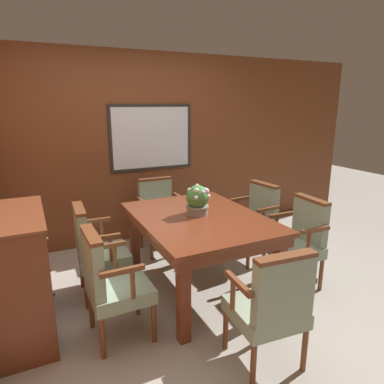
# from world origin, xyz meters

# --- Properties ---
(ground_plane) EXTENTS (14.00, 14.00, 0.00)m
(ground_plane) POSITION_xyz_m (0.00, 0.00, 0.00)
(ground_plane) COLOR #A39E93
(wall_back) EXTENTS (7.20, 0.08, 2.45)m
(wall_back) POSITION_xyz_m (0.00, 1.80, 1.23)
(wall_back) COLOR brown
(wall_back) RESTS_ON ground_plane
(dining_table) EXTENTS (1.13, 1.51, 0.77)m
(dining_table) POSITION_xyz_m (0.15, 0.20, 0.67)
(dining_table) COLOR maroon
(dining_table) RESTS_ON ground_plane
(chair_head_near) EXTENTS (0.54, 0.49, 0.91)m
(chair_head_near) POSITION_xyz_m (0.13, -0.94, 0.50)
(chair_head_near) COLOR brown
(chair_head_near) RESTS_ON ground_plane
(chair_right_near) EXTENTS (0.48, 0.53, 0.91)m
(chair_right_near) POSITION_xyz_m (1.11, -0.14, 0.50)
(chair_right_near) COLOR brown
(chair_right_near) RESTS_ON ground_plane
(chair_left_near) EXTENTS (0.47, 0.53, 0.91)m
(chair_left_near) POSITION_xyz_m (-0.79, -0.16, 0.50)
(chair_left_near) COLOR brown
(chair_left_near) RESTS_ON ground_plane
(chair_left_far) EXTENTS (0.48, 0.53, 0.91)m
(chair_left_far) POSITION_xyz_m (-0.77, 0.53, 0.50)
(chair_left_far) COLOR brown
(chair_left_far) RESTS_ON ground_plane
(chair_head_far) EXTENTS (0.52, 0.46, 0.91)m
(chair_head_far) POSITION_xyz_m (0.15, 1.30, 0.50)
(chair_head_far) COLOR brown
(chair_head_far) RESTS_ON ground_plane
(chair_right_far) EXTENTS (0.50, 0.55, 0.91)m
(chair_right_far) POSITION_xyz_m (1.09, 0.57, 0.50)
(chair_right_far) COLOR brown
(chair_right_far) RESTS_ON ground_plane
(potted_plant) EXTENTS (0.23, 0.22, 0.29)m
(potted_plant) POSITION_xyz_m (0.17, 0.26, 0.91)
(potted_plant) COLOR gray
(potted_plant) RESTS_ON dining_table
(sideboard_cabinet) EXTENTS (0.51, 0.96, 1.01)m
(sideboard_cabinet) POSITION_xyz_m (-1.44, 0.22, 0.51)
(sideboard_cabinet) COLOR brown
(sideboard_cabinet) RESTS_ON ground_plane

